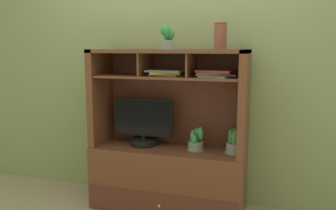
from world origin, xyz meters
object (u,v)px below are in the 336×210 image
at_px(magazine_stack_left, 168,72).
at_px(tv_monitor, 143,126).
at_px(media_console, 168,159).
at_px(potted_fern, 235,143).
at_px(magazine_stack_centre, 215,74).
at_px(potted_succulent, 167,38).
at_px(potted_orchid, 196,141).
at_px(ceramic_vase, 220,36).

bearing_deg(magazine_stack_left, tv_monitor, 173.51).
height_order(media_console, potted_fern, media_console).
xyz_separation_m(tv_monitor, magazine_stack_centre, (0.64, -0.04, 0.49)).
height_order(magazine_stack_left, magazine_stack_centre, magazine_stack_centre).
height_order(tv_monitor, magazine_stack_centre, magazine_stack_centre).
distance_m(magazine_stack_centre, potted_succulent, 0.49).
bearing_deg(potted_orchid, tv_monitor, 179.81).
xyz_separation_m(potted_orchid, ceramic_vase, (0.19, -0.01, 0.88)).
xyz_separation_m(media_console, potted_orchid, (0.24, 0.01, 0.19)).
distance_m(media_console, magazine_stack_left, 0.77).
distance_m(potted_orchid, ceramic_vase, 0.90).
xyz_separation_m(magazine_stack_left, magazine_stack_centre, (0.41, -0.01, 0.00)).
relative_size(potted_orchid, magazine_stack_left, 0.60).
bearing_deg(magazine_stack_left, media_console, 87.17).
xyz_separation_m(potted_fern, magazine_stack_centre, (-0.17, -0.04, 0.57)).
height_order(potted_succulent, ceramic_vase, ceramic_vase).
bearing_deg(media_console, tv_monitor, 177.38).
relative_size(potted_orchid, potted_fern, 0.96).
bearing_deg(media_console, potted_succulent, -92.00).
bearing_deg(tv_monitor, potted_fern, 0.28).
height_order(magazine_stack_left, potted_succulent, potted_succulent).
bearing_deg(media_console, potted_fern, 1.47).
bearing_deg(magazine_stack_left, potted_fern, 3.06).
bearing_deg(potted_fern, magazine_stack_left, -176.94).
height_order(potted_orchid, ceramic_vase, ceramic_vase).
bearing_deg(magazine_stack_left, potted_orchid, 5.93).
bearing_deg(media_console, magazine_stack_left, -92.83).
distance_m(potted_orchid, magazine_stack_left, 0.63).
bearing_deg(ceramic_vase, tv_monitor, 179.22).
bearing_deg(magazine_stack_centre, tv_monitor, 176.71).
distance_m(potted_orchid, potted_succulent, 0.90).
bearing_deg(potted_fern, potted_orchid, -179.05).
relative_size(media_console, magazine_stack_left, 4.20).
xyz_separation_m(magazine_stack_left, ceramic_vase, (0.44, 0.02, 0.30)).
bearing_deg(magazine_stack_centre, media_console, 176.33).
height_order(potted_fern, magazine_stack_centre, magazine_stack_centre).
xyz_separation_m(media_console, potted_fern, (0.58, 0.01, 0.19)).
xyz_separation_m(media_console, ceramic_vase, (0.43, 0.00, 1.06)).
bearing_deg(ceramic_vase, magazine_stack_left, -177.67).
relative_size(potted_orchid, potted_succulent, 1.02).
relative_size(magazine_stack_left, ceramic_vase, 1.56).
height_order(potted_orchid, potted_fern, potted_fern).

